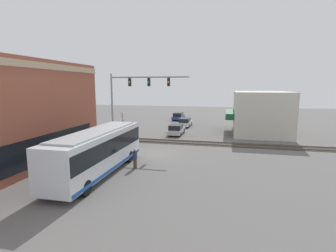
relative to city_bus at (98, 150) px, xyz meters
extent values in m
plane|color=#605E5B|center=(6.47, -2.80, -1.86)|extent=(120.00, 120.00, 0.00)
cube|color=tan|center=(-0.90, 4.85, 6.33)|extent=(19.36, 0.36, 0.50)
cube|color=black|center=(-0.90, 4.75, -0.16)|extent=(16.10, 0.12, 2.20)
cube|color=beige|center=(21.01, -13.93, 1.06)|extent=(10.57, 7.25, 5.85)
cube|color=#19592D|center=(21.01, -9.75, 0.74)|extent=(7.40, 1.20, 0.80)
cube|color=silver|center=(0.01, 0.00, -0.02)|extent=(11.30, 2.55, 2.84)
cube|color=black|center=(0.01, 0.00, 0.40)|extent=(11.07, 2.59, 1.19)
cube|color=#194CA5|center=(0.01, 0.00, -1.27)|extent=(11.07, 2.58, 0.24)
cube|color=#A5A8AA|center=(0.01, 0.00, 1.46)|extent=(9.61, 2.17, 0.12)
cylinder|color=black|center=(3.46, 0.00, -1.36)|extent=(1.00, 2.57, 1.00)
cylinder|color=black|center=(-3.84, 0.00, -1.36)|extent=(1.00, 2.57, 1.00)
cylinder|color=gray|center=(10.56, 3.66, 2.13)|extent=(0.20, 0.20, 7.99)
cylinder|color=gray|center=(10.56, -0.82, 5.73)|extent=(0.16, 8.95, 0.16)
cube|color=black|center=(10.56, 1.42, 5.18)|extent=(0.30, 0.27, 0.90)
sphere|color=yellow|center=(10.40, 1.42, 5.18)|extent=(0.20, 0.20, 0.20)
cube|color=black|center=(10.56, -0.82, 5.18)|extent=(0.30, 0.27, 0.90)
sphere|color=green|center=(10.40, -0.82, 5.18)|extent=(0.20, 0.20, 0.20)
cube|color=black|center=(10.56, -3.06, 5.18)|extent=(0.30, 0.27, 0.90)
sphere|color=yellow|center=(10.40, -3.06, 5.18)|extent=(0.20, 0.20, 0.20)
cylinder|color=gray|center=(10.59, 2.45, -0.06)|extent=(0.14, 0.14, 3.60)
cube|color=white|center=(10.59, 2.45, 1.24)|extent=(1.41, 0.06, 1.41)
cube|color=white|center=(10.59, 2.45, 1.24)|extent=(1.41, 0.06, 1.41)
cylinder|color=#38383A|center=(10.59, 2.45, 0.44)|extent=(0.08, 0.90, 0.08)
sphere|color=red|center=(10.54, 2.00, 0.44)|extent=(0.28, 0.28, 0.28)
sphere|color=red|center=(10.54, 2.90, 0.44)|extent=(0.28, 0.28, 0.28)
cube|color=#332D28|center=(12.47, -2.80, -1.85)|extent=(2.60, 60.00, 0.03)
cube|color=#6B6056|center=(11.75, -2.80, -1.79)|extent=(0.07, 60.00, 0.15)
cube|color=#6B6056|center=(13.18, -2.80, -1.79)|extent=(0.07, 60.00, 0.15)
cube|color=#B7B7BC|center=(17.31, -2.60, -1.35)|extent=(4.56, 1.80, 0.52)
cube|color=black|center=(17.08, -2.60, -0.77)|extent=(2.51, 1.62, 0.64)
cylinder|color=black|center=(18.72, -2.60, -1.54)|extent=(0.64, 1.82, 0.64)
cylinder|color=black|center=(15.90, -2.60, -1.54)|extent=(0.64, 1.82, 0.64)
cube|color=silver|center=(24.88, -2.60, -1.35)|extent=(4.87, 1.80, 0.51)
cube|color=black|center=(24.64, -2.60, -0.78)|extent=(2.68, 1.62, 0.63)
cylinder|color=black|center=(26.39, -2.60, -1.54)|extent=(0.64, 1.82, 0.64)
cylinder|color=black|center=(23.37, -2.60, -1.54)|extent=(0.64, 1.82, 0.64)
cube|color=navy|center=(32.73, 0.00, -1.34)|extent=(4.73, 1.80, 0.55)
cube|color=black|center=(32.50, 0.00, -0.74)|extent=(2.60, 1.62, 0.66)
cylinder|color=black|center=(34.20, 0.00, -1.54)|extent=(0.64, 1.82, 0.64)
cylinder|color=black|center=(31.27, 0.00, -1.54)|extent=(0.64, 1.82, 0.64)
cylinder|color=#473828|center=(1.95, -2.21, -1.47)|extent=(0.28, 0.28, 0.78)
cylinder|color=#262D4C|center=(1.95, -2.21, -0.76)|extent=(0.34, 0.34, 0.65)
sphere|color=tan|center=(1.95, -2.21, -0.33)|extent=(0.21, 0.21, 0.21)
cylinder|color=#2D3351|center=(11.16, 1.95, -1.47)|extent=(0.28, 0.28, 0.78)
cylinder|color=#262D4C|center=(11.16, 1.95, -0.76)|extent=(0.34, 0.34, 0.65)
sphere|color=tan|center=(11.16, 1.95, -0.33)|extent=(0.21, 0.21, 0.21)
camera|label=1|loc=(-17.50, -9.42, 4.81)|focal=28.00mm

